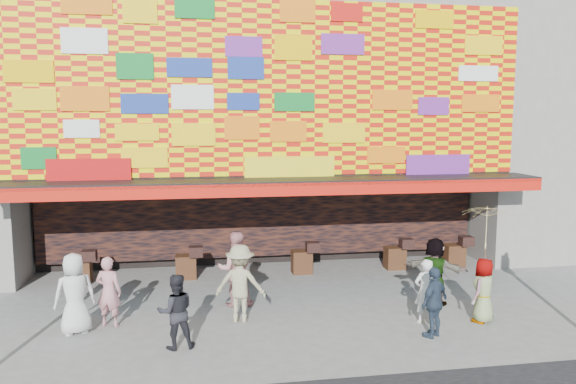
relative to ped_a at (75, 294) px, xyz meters
name	(u,v)px	position (x,y,z in m)	size (l,w,h in m)	color
ground	(297,330)	(4.85, -0.63, -0.90)	(90.00, 90.00, 0.00)	slate
shop_building	(255,104)	(4.85, 7.54, 4.33)	(15.20, 9.40, 10.00)	gray
ped_a	(75,294)	(0.00, 0.00, 0.00)	(0.88, 0.57, 1.81)	silver
ped_b	(109,292)	(0.67, 0.33, -0.09)	(0.59, 0.39, 1.63)	#B9777E
ped_c	(176,311)	(2.21, -1.20, -0.12)	(0.76, 0.59, 1.57)	black
ped_d	(240,283)	(3.65, 0.14, 0.01)	(1.18, 0.68, 1.82)	#9A9370
ped_e	(434,302)	(7.71, -1.51, -0.13)	(0.91, 0.38, 1.55)	#2B394C
ped_f	(434,271)	(8.63, 0.55, -0.04)	(1.61, 0.51, 1.73)	gray
ped_g	(484,290)	(9.23, -0.85, -0.15)	(0.74, 0.48, 1.51)	gray
ped_h	(425,291)	(7.87, -0.65, -0.15)	(0.55, 0.36, 1.50)	silver
ped_i	(235,269)	(3.62, 1.29, 0.05)	(0.92, 0.72, 1.90)	tan
parasol	(487,228)	(9.23, -0.85, 1.32)	(1.45, 1.46, 2.00)	beige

